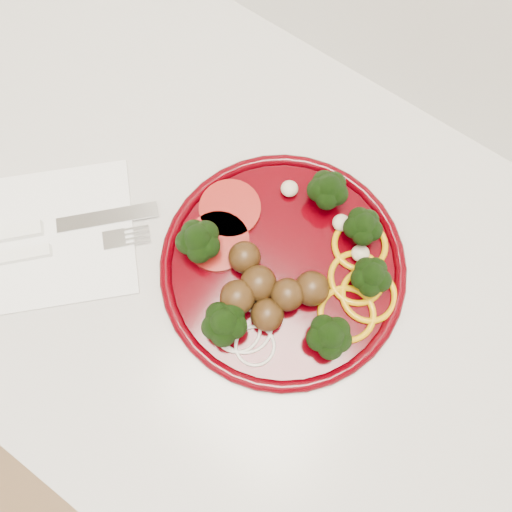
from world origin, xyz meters
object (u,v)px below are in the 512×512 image
Objects in this scene: knife at (37,229)px; fork at (35,253)px; napkin at (61,235)px; plate at (287,268)px.

knife is 1.12× the size of fork.
plate is at bearing 25.78° from napkin.
fork is (-0.01, -0.03, 0.01)m from napkin.
napkin is 0.03m from knife.
knife is at bearing -156.38° from napkin.
fork reaches higher than napkin.
napkin is at bearing -22.66° from knife.
knife reaches higher than fork.
napkin is at bearing -154.22° from plate.
plate is 0.27m from napkin.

